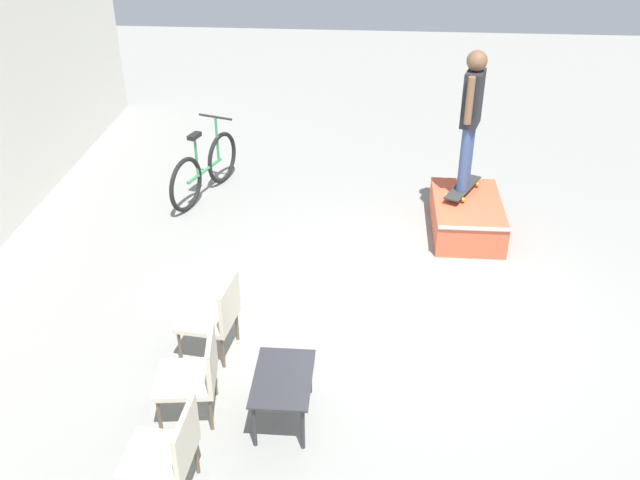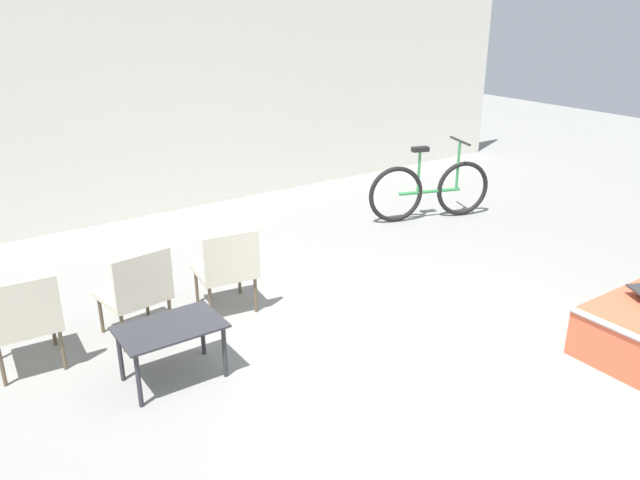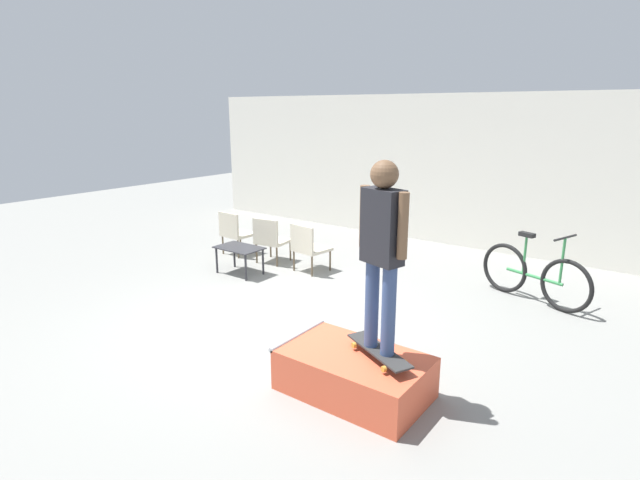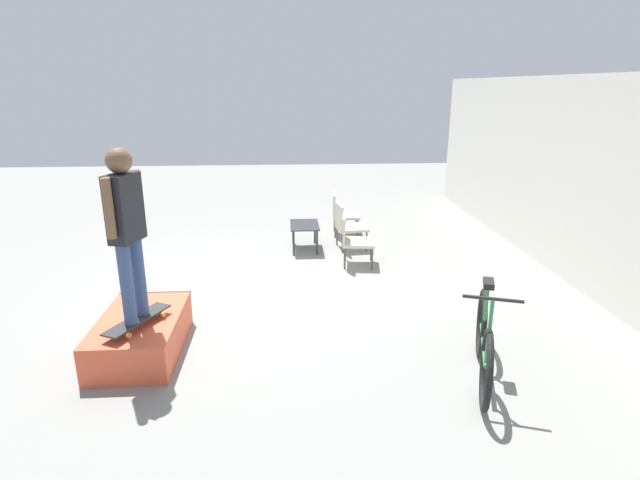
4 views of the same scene
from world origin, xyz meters
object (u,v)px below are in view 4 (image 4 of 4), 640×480
object	(u,v)px
skate_ramp_box	(141,334)
coffee_table	(305,228)
person_skater	(126,222)
skateboard_on_ramp	(138,320)
patio_chair_right	(353,238)
patio_chair_center	(347,224)
bicycle	(484,342)
patio_chair_left	(342,212)

from	to	relation	value
skate_ramp_box	coffee_table	xyz separation A→B (m)	(-3.53, 1.94, 0.19)
person_skater	skate_ramp_box	bearing A→B (deg)	-150.23
skateboard_on_ramp	person_skater	size ratio (longest dim) A/B	0.47
patio_chair_right	skate_ramp_box	bearing A→B (deg)	142.16
person_skater	skateboard_on_ramp	bearing A→B (deg)	-163.79
patio_chair_center	person_skater	bearing A→B (deg)	137.61
skateboard_on_ramp	person_skater	world-z (taller)	person_skater
patio_chair_right	bicycle	size ratio (longest dim) A/B	0.51
skate_ramp_box	coffee_table	size ratio (longest dim) A/B	1.81
skate_ramp_box	bicycle	distance (m)	3.65
skateboard_on_ramp	bicycle	world-z (taller)	bicycle
person_skater	patio_chair_left	bearing A→B (deg)	166.55
patio_chair_center	patio_chair_right	distance (m)	0.86
patio_chair_center	skate_ramp_box	bearing A→B (deg)	135.27
skate_ramp_box	patio_chair_left	distance (m)	5.19
patio_chair_center	patio_chair_right	size ratio (longest dim) A/B	1.00
person_skater	bicycle	size ratio (longest dim) A/B	1.07
coffee_table	patio_chair_center	bearing A→B (deg)	89.17
bicycle	patio_chair_right	bearing A→B (deg)	-147.13
person_skater	bicycle	world-z (taller)	person_skater
skate_ramp_box	coffee_table	bearing A→B (deg)	151.21
skate_ramp_box	skateboard_on_ramp	distance (m)	0.38
bicycle	skate_ramp_box	bearing A→B (deg)	-83.32
patio_chair_left	patio_chair_center	bearing A→B (deg)	-176.67
coffee_table	patio_chair_right	size ratio (longest dim) A/B	0.94
person_skater	patio_chair_right	distance (m)	4.08
person_skater	coffee_table	xyz separation A→B (m)	(-3.77, 1.88, -1.16)
skateboard_on_ramp	coffee_table	size ratio (longest dim) A/B	1.06
skate_ramp_box	bicycle	size ratio (longest dim) A/B	0.86
person_skater	coffee_table	size ratio (longest dim) A/B	2.25
skate_ramp_box	coffee_table	world-z (taller)	coffee_table
coffee_table	patio_chair_left	bearing A→B (deg)	139.19
person_skater	patio_chair_left	world-z (taller)	person_skater
skateboard_on_ramp	bicycle	size ratio (longest dim) A/B	0.51
patio_chair_center	patio_chair_left	bearing A→B (deg)	-7.16
patio_chair_right	bicycle	bearing A→B (deg)	-158.26
coffee_table	patio_chair_right	bearing A→B (deg)	41.38
patio_chair_center	bicycle	distance (m)	4.37
coffee_table	patio_chair_left	world-z (taller)	patio_chair_left
skateboard_on_ramp	patio_chair_center	size ratio (longest dim) A/B	1.00
patio_chair_right	patio_chair_left	bearing A→B (deg)	7.64
patio_chair_right	bicycle	xyz separation A→B (m)	(3.43, 0.86, -0.06)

